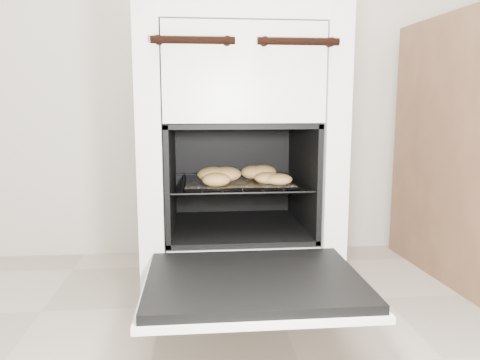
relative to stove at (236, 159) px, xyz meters
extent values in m
cube|color=white|center=(0.00, 0.01, 0.01)|extent=(0.55, 0.58, 0.84)
cylinder|color=black|center=(-0.13, -0.30, 0.32)|extent=(0.20, 0.02, 0.02)
cylinder|color=black|center=(0.13, -0.30, 0.32)|extent=(0.20, 0.02, 0.02)
cube|color=black|center=(0.00, -0.46, -0.22)|extent=(0.47, 0.36, 0.02)
cube|color=white|center=(0.00, -0.46, -0.24)|extent=(0.49, 0.38, 0.01)
cylinder|color=black|center=(-0.20, -0.06, -0.06)|extent=(0.01, 0.38, 0.01)
cylinder|color=black|center=(0.20, -0.06, -0.06)|extent=(0.01, 0.38, 0.01)
cylinder|color=black|center=(0.00, -0.24, -0.06)|extent=(0.39, 0.01, 0.01)
cylinder|color=black|center=(0.00, 0.12, -0.06)|extent=(0.39, 0.01, 0.01)
cylinder|color=black|center=(-0.16, -0.06, -0.06)|extent=(0.01, 0.36, 0.01)
cylinder|color=black|center=(-0.11, -0.06, -0.06)|extent=(0.01, 0.36, 0.01)
cylinder|color=black|center=(-0.05, -0.06, -0.06)|extent=(0.01, 0.36, 0.01)
cylinder|color=black|center=(0.00, -0.06, -0.06)|extent=(0.01, 0.36, 0.01)
cylinder|color=black|center=(0.05, -0.06, -0.06)|extent=(0.01, 0.36, 0.01)
cylinder|color=black|center=(0.11, -0.06, -0.06)|extent=(0.01, 0.36, 0.01)
cylinder|color=black|center=(0.16, -0.06, -0.06)|extent=(0.01, 0.36, 0.01)
cube|color=white|center=(0.00, -0.08, -0.06)|extent=(0.31, 0.27, 0.01)
ellipsoid|color=#DEB158|center=(0.05, -0.05, -0.03)|extent=(0.10, 0.10, 0.04)
ellipsoid|color=#DEB158|center=(0.08, -0.06, -0.03)|extent=(0.09, 0.09, 0.04)
ellipsoid|color=#DEB158|center=(0.08, -0.15, -0.04)|extent=(0.10, 0.10, 0.03)
ellipsoid|color=#DEB158|center=(0.11, -0.17, -0.04)|extent=(0.08, 0.08, 0.03)
ellipsoid|color=#DEB158|center=(-0.07, -0.10, -0.03)|extent=(0.13, 0.13, 0.04)
ellipsoid|color=#DEB158|center=(-0.07, -0.18, -0.04)|extent=(0.11, 0.11, 0.04)
ellipsoid|color=#DEB158|center=(-0.04, -0.09, -0.03)|extent=(0.12, 0.12, 0.04)
camera|label=1|loc=(-0.12, -1.45, 0.16)|focal=35.00mm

